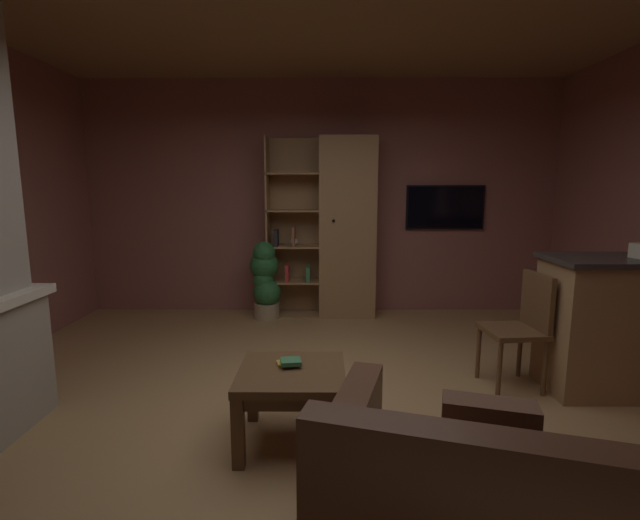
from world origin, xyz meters
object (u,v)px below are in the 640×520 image
at_px(table_book_1, 291,362).
at_px(coffee_table, 292,384).
at_px(bookshelf_cabinet, 340,229).
at_px(wall_mounted_tv, 445,207).
at_px(potted_floor_plant, 265,279).
at_px(table_book_0, 286,363).
at_px(dining_chair, 523,322).

bearing_deg(table_book_1, coffee_table, -80.97).
bearing_deg(bookshelf_cabinet, wall_mounted_tv, 9.03).
distance_m(bookshelf_cabinet, table_book_1, 2.89).
bearing_deg(wall_mounted_tv, potted_floor_plant, -170.69).
relative_size(table_book_0, dining_chair, 0.12).
bearing_deg(wall_mounted_tv, dining_chair, -88.91).
relative_size(bookshelf_cabinet, potted_floor_plant, 2.29).
height_order(coffee_table, table_book_0, table_book_0).
xyz_separation_m(coffee_table, table_book_1, (-0.01, 0.05, 0.13)).
height_order(coffee_table, wall_mounted_tv, wall_mounted_tv).
bearing_deg(dining_chair, wall_mounted_tv, 91.09).
relative_size(bookshelf_cabinet, wall_mounted_tv, 2.24).
bearing_deg(table_book_1, table_book_0, 136.81).
distance_m(table_book_1, wall_mounted_tv, 3.57).
xyz_separation_m(table_book_1, dining_chair, (1.77, 0.77, 0.02)).
bearing_deg(table_book_0, wall_mounted_tv, 59.40).
bearing_deg(dining_chair, potted_floor_plant, 140.30).
bearing_deg(table_book_0, potted_floor_plant, 100.00).
relative_size(coffee_table, dining_chair, 0.71).
relative_size(bookshelf_cabinet, table_book_1, 17.51).
distance_m(bookshelf_cabinet, coffee_table, 2.96).
distance_m(bookshelf_cabinet, potted_floor_plant, 1.09).
distance_m(table_book_0, potted_floor_plant, 2.66).
height_order(table_book_0, dining_chair, dining_chair).
distance_m(coffee_table, table_book_0, 0.13).
height_order(coffee_table, potted_floor_plant, potted_floor_plant).
bearing_deg(wall_mounted_tv, table_book_1, -119.87).
xyz_separation_m(bookshelf_cabinet, coffee_table, (-0.40, -2.85, -0.69)).
height_order(table_book_1, potted_floor_plant, potted_floor_plant).
distance_m(potted_floor_plant, wall_mounted_tv, 2.41).
bearing_deg(bookshelf_cabinet, dining_chair, -56.15).
height_order(table_book_1, dining_chair, dining_chair).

